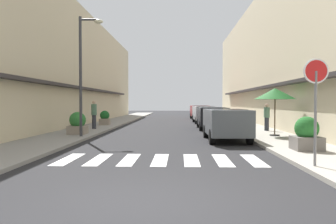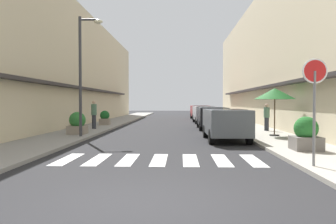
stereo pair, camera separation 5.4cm
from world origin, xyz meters
name	(u,v)px [view 2 (the right image)]	position (x,y,z in m)	size (l,w,h in m)	color
ground_plane	(171,127)	(0.00, 17.90, 0.00)	(98.42, 98.42, 0.00)	#232326
sidewalk_left	(100,126)	(-5.18, 17.90, 0.06)	(2.79, 62.63, 0.12)	gray
sidewalk_right	(244,127)	(5.18, 17.90, 0.06)	(2.79, 62.63, 0.12)	#9E998E
building_row_left	(53,68)	(-9.07, 19.13, 4.44)	(5.50, 42.26, 8.87)	beige
building_row_right	(294,59)	(9.07, 19.13, 5.02)	(5.50, 42.26, 10.05)	beige
crosswalk	(159,160)	(0.00, 4.47, 0.01)	(6.15, 2.20, 0.01)	silver
parked_car_near	(226,121)	(2.73, 9.66, 0.92)	(1.87, 4.10, 1.47)	#4C5156
parked_car_mid	(212,115)	(2.73, 16.34, 0.92)	(1.81, 4.32, 1.47)	black
parked_car_far	(204,112)	(2.73, 22.80, 0.92)	(1.91, 4.10, 1.47)	silver
parked_car_distant	(200,111)	(2.73, 29.63, 0.92)	(1.93, 4.47, 1.47)	maroon
round_street_sign	(315,84)	(4.09, 3.05, 2.25)	(0.65, 0.07, 2.78)	slate
street_lamp	(84,64)	(-4.04, 10.28, 3.64)	(1.19, 0.28, 5.81)	#38383D
cafe_umbrella	(275,94)	(5.32, 10.89, 2.19)	(2.01, 2.01, 2.37)	#262626
planter_corner	(306,135)	(5.00, 5.97, 0.66)	(0.93, 0.93, 1.17)	slate
planter_midblock	(77,124)	(-4.75, 11.46, 0.67)	(0.90, 0.90, 1.16)	gray
planter_far	(105,118)	(-4.94, 18.51, 0.63)	(0.72, 0.72, 1.06)	gray
pedestrian_walking_near	(267,117)	(5.72, 13.90, 0.95)	(0.34, 0.34, 1.58)	#282B33
pedestrian_walking_far	(94,114)	(-4.80, 14.97, 1.07)	(0.34, 0.34, 1.79)	#282B33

